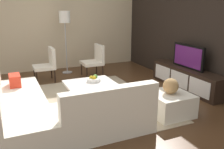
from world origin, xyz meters
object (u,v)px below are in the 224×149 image
(media_console, at_px, (186,78))
(ottoman, at_px, (169,104))
(accent_chair_near, at_px, (47,63))
(coffee_table, at_px, (92,93))
(accent_chair_far, at_px, (95,59))
(television, at_px, (188,57))
(sectional_couch, at_px, (47,109))
(fruit_bowl, at_px, (94,79))
(floor_lamp, at_px, (65,21))
(decorative_ball, at_px, (171,86))

(media_console, height_order, ottoman, media_console)
(accent_chair_near, bearing_deg, coffee_table, 23.43)
(media_console, bearing_deg, accent_chair_far, -140.51)
(television, relative_size, accent_chair_near, 1.11)
(coffee_table, bearing_deg, sectional_couch, -58.32)
(sectional_couch, xyz_separation_m, accent_chair_near, (-2.47, 0.46, 0.21))
(accent_chair_far, bearing_deg, accent_chair_near, -97.68)
(accent_chair_near, bearing_deg, fruit_bowl, 28.21)
(sectional_couch, xyz_separation_m, floor_lamp, (-3.07, 1.11, 1.20))
(television, bearing_deg, coffee_table, -92.49)
(ottoman, distance_m, decorative_ball, 0.34)
(television, relative_size, coffee_table, 0.91)
(floor_lamp, distance_m, decorative_ball, 3.80)
(coffee_table, height_order, ottoman, ottoman)
(media_console, distance_m, accent_chair_far, 2.47)
(coffee_table, relative_size, ottoman, 1.52)
(sectional_couch, relative_size, floor_lamp, 1.43)
(ottoman, bearing_deg, sectional_couch, -103.16)
(coffee_table, height_order, floor_lamp, floor_lamp)
(sectional_couch, xyz_separation_m, fruit_bowl, (-0.80, 1.11, 0.15))
(media_console, height_order, accent_chair_far, accent_chair_far)
(coffee_table, bearing_deg, media_console, 87.51)
(sectional_couch, height_order, fruit_bowl, sectional_couch)
(ottoman, bearing_deg, coffee_table, -136.28)
(television, bearing_deg, decorative_ball, -51.05)
(sectional_couch, bearing_deg, media_console, 98.97)
(sectional_couch, relative_size, ottoman, 3.60)
(television, distance_m, accent_chair_far, 2.47)
(coffee_table, distance_m, decorative_ball, 1.56)
(floor_lamp, relative_size, fruit_bowl, 6.27)
(sectional_couch, distance_m, fruit_bowl, 1.38)
(fruit_bowl, bearing_deg, coffee_table, -29.28)
(floor_lamp, bearing_deg, sectional_couch, -19.91)
(media_console, bearing_deg, accent_chair_near, -124.44)
(accent_chair_far, bearing_deg, sectional_couch, -41.17)
(ottoman, relative_size, fruit_bowl, 2.50)
(accent_chair_near, xyz_separation_m, floor_lamp, (-0.60, 0.65, 0.99))
(decorative_ball, bearing_deg, accent_chair_far, -173.67)
(coffee_table, xyz_separation_m, decorative_ball, (1.10, 1.06, 0.34))
(sectional_couch, distance_m, accent_chair_near, 2.52)
(floor_lamp, bearing_deg, television, 40.66)
(accent_chair_near, distance_m, decorative_ball, 3.36)
(accent_chair_near, distance_m, floor_lamp, 1.33)
(media_console, relative_size, sectional_couch, 0.83)
(coffee_table, bearing_deg, accent_chair_far, 157.78)
(ottoman, bearing_deg, media_console, 128.96)
(television, bearing_deg, ottoman, -51.05)
(media_console, height_order, accent_chair_near, accent_chair_near)
(fruit_bowl, xyz_separation_m, accent_chair_far, (-1.61, 0.63, 0.06))
(media_console, distance_m, sectional_couch, 3.34)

